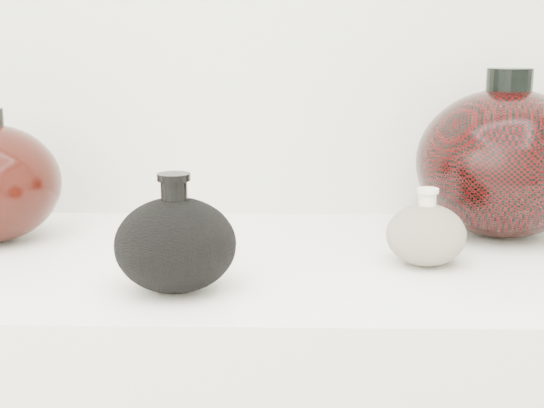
{
  "coord_description": "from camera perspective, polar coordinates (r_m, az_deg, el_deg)",
  "views": [
    {
      "loc": [
        0.02,
        -0.0,
        1.18
      ],
      "look_at": [
        -0.0,
        0.92,
        0.98
      ],
      "focal_mm": 50.0,
      "sensor_mm": 36.0,
      "label": 1
    }
  ],
  "objects": [
    {
      "name": "cream_gourd_vase",
      "position": [
        0.97,
        11.51,
        -2.23
      ],
      "size": [
        0.13,
        0.13,
        0.1
      ],
      "color": "#BAA48E",
      "rests_on": "display_counter"
    },
    {
      "name": "right_round_pot",
      "position": [
        1.13,
        17.08,
        3.03
      ],
      "size": [
        0.3,
        0.3,
        0.24
      ],
      "color": "black",
      "rests_on": "display_counter"
    },
    {
      "name": "black_gourd_vase",
      "position": [
        0.86,
        -7.28,
        -2.98
      ],
      "size": [
        0.14,
        0.14,
        0.13
      ],
      "color": "black",
      "rests_on": "display_counter"
    }
  ]
}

